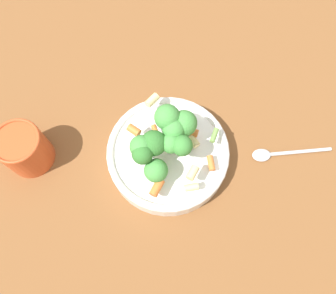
% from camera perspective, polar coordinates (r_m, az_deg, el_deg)
% --- Properties ---
extents(ground_plane, '(3.00, 3.00, 0.00)m').
position_cam_1_polar(ground_plane, '(0.63, 0.00, -1.92)').
color(ground_plane, brown).
extents(bowl, '(0.23, 0.23, 0.04)m').
position_cam_1_polar(bowl, '(0.61, 0.00, -1.16)').
color(bowl, white).
rests_on(bowl, ground_plane).
extents(pasta_salad, '(0.17, 0.17, 0.09)m').
position_cam_1_polar(pasta_salad, '(0.54, -0.22, 1.28)').
color(pasta_salad, '#8CB766').
rests_on(pasta_salad, bowl).
extents(cup, '(0.09, 0.09, 0.08)m').
position_cam_1_polar(cup, '(0.65, -23.75, -0.31)').
color(cup, '#CC4C23').
rests_on(cup, ground_plane).
extents(spoon, '(0.12, 0.12, 0.01)m').
position_cam_1_polar(spoon, '(0.67, 18.39, -1.13)').
color(spoon, silver).
rests_on(spoon, ground_plane).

